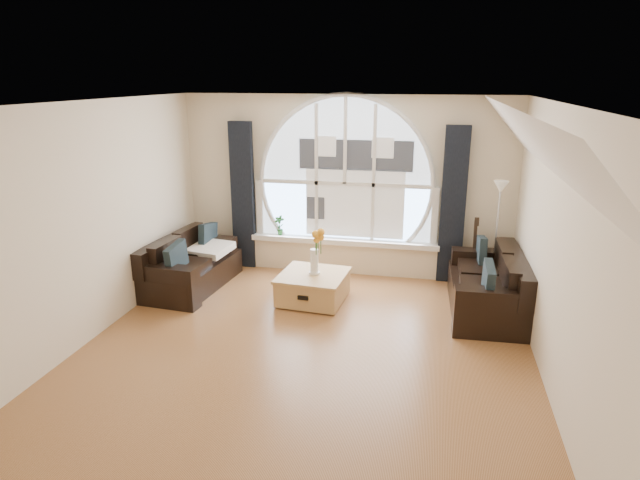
{
  "coord_description": "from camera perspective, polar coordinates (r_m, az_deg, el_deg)",
  "views": [
    {
      "loc": [
        1.3,
        -5.2,
        2.95
      ],
      "look_at": [
        0.0,
        0.9,
        1.05
      ],
      "focal_mm": 30.31,
      "sensor_mm": 36.0,
      "label": 1
    }
  ],
  "objects": [
    {
      "name": "vase_flowers",
      "position": [
        7.18,
        -0.61,
        -0.67
      ],
      "size": [
        0.24,
        0.24,
        0.7
      ],
      "primitive_type": "cube",
      "color": "white",
      "rests_on": "coffee_chest"
    },
    {
      "name": "wall_front",
      "position": [
        3.2,
        -14.08,
        -13.62
      ],
      "size": [
        5.0,
        0.01,
        2.7
      ],
      "primitive_type": "cube",
      "color": "beige",
      "rests_on": "ground"
    },
    {
      "name": "arched_window",
      "position": [
        8.14,
        2.68,
        7.55
      ],
      "size": [
        2.6,
        0.06,
        2.15
      ],
      "primitive_type": "cube",
      "color": "silver",
      "rests_on": "wall_back"
    },
    {
      "name": "neighbor_house",
      "position": [
        8.12,
        3.71,
        6.62
      ],
      "size": [
        1.7,
        0.02,
        1.5
      ],
      "primitive_type": "cube",
      "color": "silver",
      "rests_on": "wall_back"
    },
    {
      "name": "floor_lamp",
      "position": [
        7.86,
        18.07,
        0.2
      ],
      "size": [
        0.24,
        0.24,
        1.6
      ],
      "primitive_type": "cube",
      "color": "#B2B2B2",
      "rests_on": "ground"
    },
    {
      "name": "sofa_right",
      "position": [
        7.3,
        17.22,
        -4.3
      ],
      "size": [
        0.93,
        1.77,
        0.77
      ],
      "primitive_type": "cube",
      "rotation": [
        0.0,
        0.0,
        0.03
      ],
      "color": "black",
      "rests_on": "ground"
    },
    {
      "name": "guitar",
      "position": [
        8.09,
        15.91,
        -1.15
      ],
      "size": [
        0.37,
        0.25,
        1.06
      ],
      "primitive_type": "cube",
      "rotation": [
        0.0,
        0.0,
        0.03
      ],
      "color": "brown",
      "rests_on": "ground"
    },
    {
      "name": "coffee_chest",
      "position": [
        7.37,
        -0.74,
        -4.87
      ],
      "size": [
        0.95,
        0.95,
        0.43
      ],
      "primitive_type": "cube",
      "rotation": [
        0.0,
        0.0,
        -0.08
      ],
      "color": "#AE8248",
      "rests_on": "ground"
    },
    {
      "name": "wall_back",
      "position": [
        8.22,
        2.69,
        5.69
      ],
      "size": [
        5.0,
        0.01,
        2.7
      ],
      "primitive_type": "cube",
      "color": "beige",
      "rests_on": "ground"
    },
    {
      "name": "window_frame",
      "position": [
        8.11,
        2.65,
        7.52
      ],
      "size": [
        2.76,
        0.08,
        2.15
      ],
      "primitive_type": "cube",
      "color": "white",
      "rests_on": "wall_back"
    },
    {
      "name": "ground",
      "position": [
        6.12,
        -1.79,
        -11.89
      ],
      "size": [
        5.0,
        5.5,
        0.01
      ],
      "primitive_type": "cube",
      "color": "brown",
      "rests_on": "ground"
    },
    {
      "name": "wall_right",
      "position": [
        5.58,
        23.9,
        -1.25
      ],
      "size": [
        0.01,
        5.5,
        2.7
      ],
      "primitive_type": "cube",
      "color": "beige",
      "rests_on": "ground"
    },
    {
      "name": "potted_plant",
      "position": [
        8.49,
        -4.3,
        1.56
      ],
      "size": [
        0.19,
        0.15,
        0.31
      ],
      "primitive_type": "imported",
      "rotation": [
        0.0,
        0.0,
        -0.24
      ],
      "color": "#1E6023",
      "rests_on": "window_sill"
    },
    {
      "name": "wall_left",
      "position": [
        6.64,
        -23.37,
        1.57
      ],
      "size": [
        0.01,
        5.5,
        2.7
      ],
      "primitive_type": "cube",
      "color": "beige",
      "rests_on": "ground"
    },
    {
      "name": "sofa_left",
      "position": [
        7.99,
        -13.46,
        -2.15
      ],
      "size": [
        0.96,
        1.71,
        0.73
      ],
      "primitive_type": "cube",
      "rotation": [
        0.0,
        0.0,
        -0.09
      ],
      "color": "black",
      "rests_on": "ground"
    },
    {
      "name": "curtain_left",
      "position": [
        8.54,
        -8.14,
        4.61
      ],
      "size": [
        0.35,
        0.12,
        2.3
      ],
      "primitive_type": "cube",
      "color": "black",
      "rests_on": "ground"
    },
    {
      "name": "curtain_right",
      "position": [
        8.04,
        13.87,
        3.51
      ],
      "size": [
        0.35,
        0.12,
        2.3
      ],
      "primitive_type": "cube",
      "color": "black",
      "rests_on": "ground"
    },
    {
      "name": "ceiling",
      "position": [
        5.37,
        -2.06,
        14.25
      ],
      "size": [
        5.0,
        5.5,
        0.01
      ],
      "primitive_type": "cube",
      "color": "silver",
      "rests_on": "ground"
    },
    {
      "name": "throw_blanket",
      "position": [
        8.14,
        -11.5,
        -0.93
      ],
      "size": [
        0.64,
        0.64,
        0.1
      ],
      "primitive_type": "cube",
      "rotation": [
        0.0,
        0.0,
        -0.18
      ],
      "color": "silver",
      "rests_on": "sofa_left"
    },
    {
      "name": "window_sill",
      "position": [
        8.33,
        2.5,
        -0.12
      ],
      "size": [
        2.9,
        0.22,
        0.08
      ],
      "primitive_type": "cube",
      "color": "white",
      "rests_on": "wall_back"
    },
    {
      "name": "attic_slope",
      "position": [
        5.32,
        21.99,
        9.24
      ],
      "size": [
        0.92,
        5.5,
        0.72
      ],
      "primitive_type": "cube",
      "color": "silver",
      "rests_on": "ground"
    }
  ]
}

